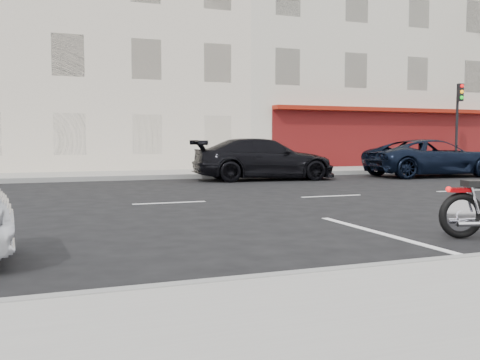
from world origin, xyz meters
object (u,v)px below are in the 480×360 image
object	(u,v)px
suv_far	(432,158)
car_far	(264,159)
traffic_light	(458,114)
fire_hydrant	(428,159)

from	to	relation	value
suv_far	car_far	bearing A→B (deg)	89.24
traffic_light	suv_far	size ratio (longest dim) A/B	0.76
traffic_light	fire_hydrant	xyz separation A→B (m)	(-1.50, 0.17, -2.03)
fire_hydrant	car_far	distance (m)	9.85
suv_far	car_far	xyz separation A→B (m)	(-6.56, 0.68, 0.01)
suv_far	car_far	distance (m)	6.59
fire_hydrant	suv_far	world-z (taller)	suv_far
traffic_light	fire_hydrant	size ratio (longest dim) A/B	5.28
car_far	traffic_light	bearing A→B (deg)	-69.88
fire_hydrant	car_far	world-z (taller)	car_far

